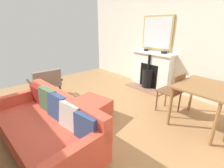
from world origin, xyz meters
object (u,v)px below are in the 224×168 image
mantel_bowl_near (146,50)px  fireplace (151,72)px  sofa (48,126)px  dining_chair_near_fireplace (173,90)px  armchair_accent (46,82)px  ottoman (89,108)px  mantel_bowl_far (164,52)px  dining_table (204,92)px

mantel_bowl_near → fireplace: bearing=80.6°
sofa → dining_chair_near_fireplace: 2.31m
sofa → armchair_accent: armchair_accent is taller
ottoman → mantel_bowl_near: bearing=-167.8°
fireplace → armchair_accent: 2.75m
mantel_bowl_near → armchair_accent: 2.77m
fireplace → mantel_bowl_far: size_ratio=8.35×
fireplace → mantel_bowl_near: bearing=-99.4°
fireplace → ottoman: bearing=6.4°
ottoman → dining_table: bearing=133.1°
fireplace → sofa: (3.08, 0.47, -0.12)m
fireplace → dining_chair_near_fireplace: fireplace is taller
mantel_bowl_near → armchair_accent: mantel_bowl_near is taller
sofa → ottoman: (-0.85, -0.22, -0.11)m
sofa → ottoman: size_ratio=2.50×
mantel_bowl_near → ottoman: mantel_bowl_near is taller
mantel_bowl_near → mantel_bowl_far: (0.00, 0.56, 0.00)m
mantel_bowl_far → ottoman: mantel_bowl_far is taller
mantel_bowl_near → dining_table: bearing=64.9°
armchair_accent → dining_table: size_ratio=0.83×
ottoman → dining_chair_near_fireplace: size_ratio=0.94×
sofa → mantel_bowl_far: bearing=-177.3°
mantel_bowl_far → fireplace: bearing=-83.0°
armchair_accent → dining_chair_near_fireplace: (-1.65, 2.27, 0.06)m
fireplace → ottoman: (2.23, 0.25, -0.23)m
fireplace → sofa: fireplace is taller
mantel_bowl_far → dining_table: (0.91, 1.38, -0.38)m
mantel_bowl_near → dining_chair_near_fireplace: 1.76m
fireplace → mantel_bowl_near: 0.62m
dining_chair_near_fireplace → fireplace: bearing=-127.0°
dining_chair_near_fireplace → armchair_accent: bearing=-54.0°
fireplace → mantel_bowl_far: bearing=97.0°
mantel_bowl_near → dining_chair_near_fireplace: size_ratio=0.15×
ottoman → dining_table: size_ratio=0.85×
mantel_bowl_far → dining_chair_near_fireplace: 1.35m
fireplace → armchair_accent: size_ratio=1.62×
sofa → armchair_accent: bearing=-109.4°
fireplace → armchair_accent: bearing=-23.6°
sofa → dining_chair_near_fireplace: bearing=162.4°
sofa → dining_table: (-2.21, 1.24, 0.31)m
mantel_bowl_near → dining_chair_near_fireplace: mantel_bowl_near is taller
ottoman → armchair_accent: armchair_accent is taller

